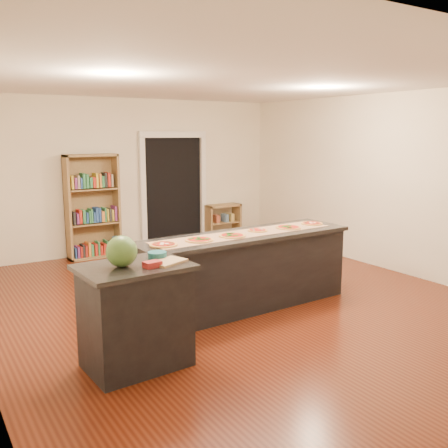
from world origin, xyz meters
TOP-DOWN VIEW (x-y plane):
  - room at (0.00, 0.00)m, footprint 6.00×7.00m
  - doorway at (0.90, 3.46)m, footprint 1.40×0.09m
  - kitchen_island at (0.02, -0.26)m, footprint 2.86×0.78m
  - side_counter at (-1.77, -1.06)m, footprint 1.00×0.73m
  - bookshelf at (-0.77, 3.29)m, footprint 0.91×0.32m
  - low_shelf at (1.92, 3.29)m, footprint 0.74×0.32m
  - waste_bin at (-0.35, 3.20)m, footprint 0.23×0.23m
  - kraft_paper at (0.02, -0.25)m, footprint 2.50×0.54m
  - watermelon at (-1.88, -1.05)m, footprint 0.28×0.28m
  - cutting_board at (-1.48, -1.16)m, footprint 0.39×0.33m
  - package_red at (-1.66, -1.22)m, footprint 0.16×0.13m
  - package_teal at (-1.49, -0.97)m, footprint 0.18×0.18m
  - pizza_a at (-1.12, -0.32)m, footprint 0.33×0.33m
  - pizza_b at (-0.67, -0.31)m, footprint 0.32×0.32m
  - pizza_c at (-0.21, -0.32)m, footprint 0.32×0.32m
  - pizza_d at (0.25, -0.21)m, footprint 0.27×0.27m
  - pizza_e at (0.71, -0.27)m, footprint 0.32×0.32m
  - pizza_f at (1.16, -0.21)m, footprint 0.28×0.28m

SIDE VIEW (x-z plane):
  - waste_bin at x=-0.35m, z-range 0.00..0.34m
  - low_shelf at x=1.92m, z-range 0.00..0.74m
  - kitchen_island at x=0.02m, z-range 0.00..0.95m
  - side_counter at x=-1.77m, z-range 0.00..0.99m
  - bookshelf at x=-0.77m, z-range 0.00..1.82m
  - kraft_paper at x=0.02m, z-range 0.94..0.95m
  - pizza_a at x=-1.12m, z-range 0.95..0.97m
  - pizza_d at x=0.25m, z-range 0.95..0.97m
  - pizza_e at x=0.71m, z-range 0.95..0.97m
  - pizza_b at x=-0.67m, z-range 0.95..0.97m
  - pizza_c at x=-0.21m, z-range 0.95..0.97m
  - pizza_f at x=1.16m, z-range 0.95..0.97m
  - cutting_board at x=-1.48m, z-range 0.99..1.01m
  - package_red at x=-1.66m, z-range 0.99..1.04m
  - package_teal at x=-1.49m, z-range 0.99..1.05m
  - watermelon at x=-1.88m, z-range 0.99..1.27m
  - doorway at x=0.90m, z-range 0.10..2.31m
  - room at x=0.00m, z-range 0.00..2.80m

